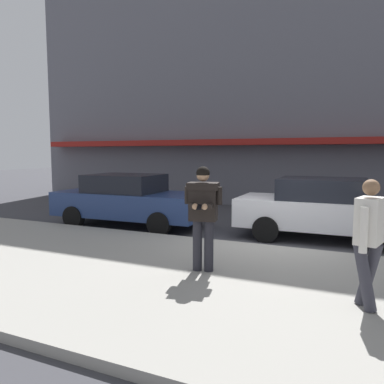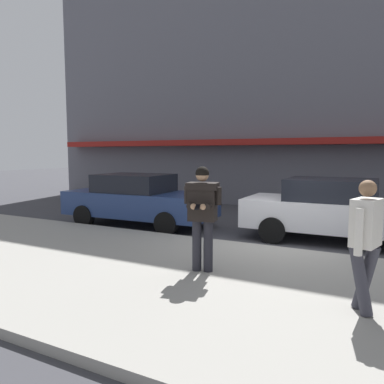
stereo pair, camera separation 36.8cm
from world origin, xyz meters
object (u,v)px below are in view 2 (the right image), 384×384
parked_sedan_near (139,199)px  man_texting_on_phone (202,207)px  parked_sedan_mid (337,210)px  pedestrian_in_light_coat (365,238)px

parked_sedan_near → man_texting_on_phone: man_texting_on_phone is taller
parked_sedan_near → man_texting_on_phone: size_ratio=2.52×
parked_sedan_near → parked_sedan_mid: (5.50, 0.56, 0.00)m
parked_sedan_mid → man_texting_on_phone: 4.36m
pedestrian_in_light_coat → parked_sedan_mid: bearing=100.6°
parked_sedan_mid → man_texting_on_phone: man_texting_on_phone is taller
parked_sedan_near → man_texting_on_phone: bearing=-42.1°
man_texting_on_phone → parked_sedan_mid: bearing=66.8°
parked_sedan_mid → pedestrian_in_light_coat: 4.62m
parked_sedan_near → parked_sedan_mid: size_ratio=1.00×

